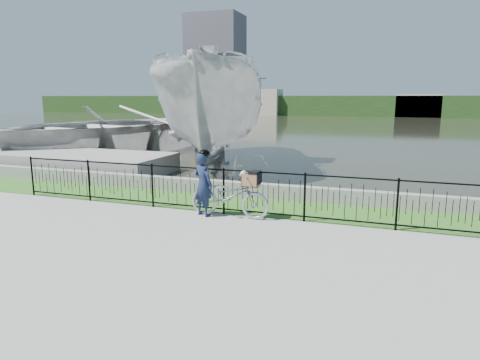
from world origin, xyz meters
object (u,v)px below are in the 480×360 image
at_px(boat_near, 216,111).
at_px(cyclist, 203,183).
at_px(dock, 51,160).
at_px(bicycle_rig, 230,195).
at_px(boat_far, 106,129).

bearing_deg(boat_near, cyclist, -69.50).
height_order(dock, bicycle_rig, bicycle_rig).
distance_m(boat_near, boat_far, 6.68).
relative_size(cyclist, boat_far, 0.12).
relative_size(dock, boat_near, 0.83).
height_order(bicycle_rig, boat_far, boat_far).
distance_m(bicycle_rig, boat_near, 8.72).
xyz_separation_m(dock, bicycle_rig, (9.23, -4.10, 0.17)).
distance_m(cyclist, boat_far, 13.04).
distance_m(dock, boat_far, 4.93).
bearing_deg(bicycle_rig, cyclist, -170.17).
distance_m(bicycle_rig, cyclist, 0.71).
bearing_deg(cyclist, dock, 153.90).
relative_size(boat_near, boat_far, 0.87).
height_order(bicycle_rig, cyclist, cyclist).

